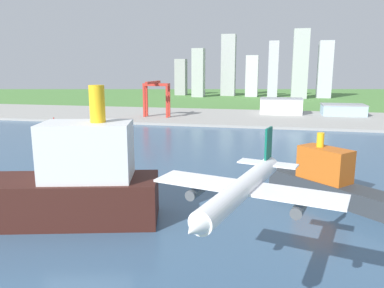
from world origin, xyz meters
TOP-DOWN VIEW (x-y plane):
  - ground_plane at (0.00, 300.00)m, footprint 2400.00×2400.00m
  - water_bay at (0.00, 240.00)m, footprint 840.00×360.00m
  - industrial_pier at (0.00, 490.00)m, footprint 840.00×140.00m
  - airplane_landing at (10.50, 150.56)m, footprint 40.96×45.87m
  - tugboat_small at (-186.56, 392.01)m, footprint 14.99×13.20m
  - container_barge at (40.30, 236.76)m, footprint 52.32×49.64m
  - cargo_ship at (-59.64, 190.65)m, footprint 87.28×42.53m
  - port_crane_red at (-108.39, 463.44)m, footprint 28.06×43.76m
  - warehouse_main at (24.24, 524.41)m, footprint 48.04×29.12m
  - warehouse_annex at (92.82, 525.37)m, footprint 46.95×31.75m
  - distant_skyline at (-19.38, 820.00)m, footprint 304.38×69.95m

SIDE VIEW (x-z plane):
  - ground_plane at x=0.00m, z-range 0.00..0.00m
  - water_bay at x=0.00m, z-range 0.00..0.15m
  - industrial_pier at x=0.00m, z-range 0.00..2.50m
  - tugboat_small at x=-186.56m, z-range -1.81..6.70m
  - container_barge at x=40.30m, z-range -5.90..21.65m
  - warehouse_annex at x=92.82m, z-range 2.52..14.87m
  - warehouse_main at x=24.24m, z-range 2.52..20.62m
  - cargo_ship at x=-59.64m, z-range -11.01..37.63m
  - airplane_landing at x=10.50m, z-range 23.30..37.28m
  - port_crane_red at x=-108.39m, z-range 11.55..50.40m
  - distant_skyline at x=-19.38m, z-range -9.50..114.60m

